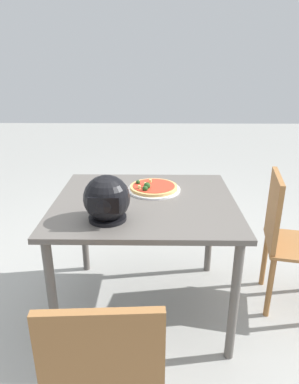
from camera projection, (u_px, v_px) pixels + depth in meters
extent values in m
plane|color=#9E9E99|center=(145.00, 305.00, 2.31)|extent=(14.00, 14.00, 0.00)
cube|color=#5B5651|center=(145.00, 202.00, 2.04)|extent=(1.07, 0.96, 0.03)
cylinder|color=#5B5651|center=(210.00, 228.00, 2.56)|extent=(0.05, 0.05, 0.74)
cylinder|color=#5B5651|center=(84.00, 227.00, 2.57)|extent=(0.05, 0.05, 0.74)
cylinder|color=#5B5651|center=(234.00, 302.00, 1.78)|extent=(0.05, 0.05, 0.74)
cylinder|color=#5B5651|center=(53.00, 301.00, 1.79)|extent=(0.05, 0.05, 0.74)
cylinder|color=white|center=(154.00, 189.00, 2.18)|extent=(0.34, 0.34, 0.01)
cylinder|color=tan|center=(154.00, 187.00, 2.17)|extent=(0.30, 0.30, 0.02)
cylinder|color=red|center=(154.00, 186.00, 2.17)|extent=(0.27, 0.27, 0.00)
sphere|color=#234C1E|center=(138.00, 182.00, 2.20)|extent=(0.03, 0.03, 0.03)
sphere|color=#234C1E|center=(145.00, 189.00, 2.09)|extent=(0.04, 0.04, 0.04)
sphere|color=#234C1E|center=(147.00, 186.00, 2.13)|extent=(0.04, 0.04, 0.04)
cylinder|color=#E0D172|center=(145.00, 184.00, 2.17)|extent=(0.02, 0.02, 0.02)
cylinder|color=#E0D172|center=(139.00, 187.00, 2.11)|extent=(0.02, 0.02, 0.02)
cylinder|color=#E0D172|center=(150.00, 181.00, 2.22)|extent=(0.02, 0.02, 0.02)
sphere|color=black|center=(107.00, 198.00, 1.74)|extent=(0.24, 0.24, 0.24)
cylinder|color=black|center=(108.00, 218.00, 1.78)|extent=(0.20, 0.20, 0.02)
cube|color=black|center=(104.00, 205.00, 1.64)|extent=(0.15, 0.02, 0.08)
cube|color=#996638|center=(299.00, 246.00, 2.18)|extent=(0.47, 0.47, 0.02)
cube|color=#996638|center=(274.00, 210.00, 2.13)|extent=(0.10, 0.38, 0.45)
cylinder|color=#996638|center=(265.00, 259.00, 2.45)|extent=(0.04, 0.04, 0.43)
cylinder|color=#996638|center=(270.00, 287.00, 2.14)|extent=(0.04, 0.04, 0.43)
cube|color=#996638|center=(109.00, 376.00, 1.28)|extent=(0.42, 0.42, 0.02)
cube|color=#996638|center=(102.00, 371.00, 1.03)|extent=(0.38, 0.05, 0.45)
cylinder|color=#996638|center=(76.00, 381.00, 1.52)|extent=(0.04, 0.04, 0.43)
cylinder|color=#996638|center=(152.00, 378.00, 1.53)|extent=(0.04, 0.04, 0.43)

